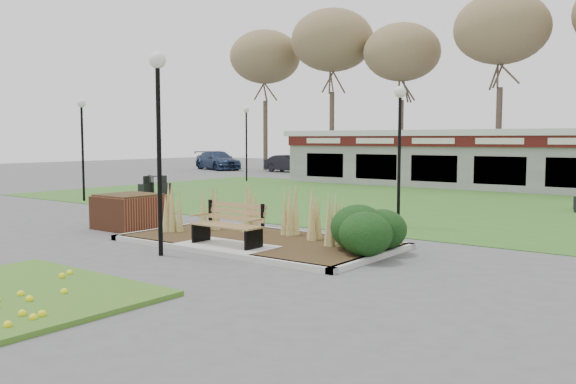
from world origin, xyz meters
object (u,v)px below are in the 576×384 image
Objects in this scene: lamp_post_far_left at (246,127)px; car_blue at (218,160)px; lamp_post_near_right at (158,108)px; park_bench at (229,224)px; lamp_post_mid_left at (82,127)px; car_silver at (314,164)px; brick_planter at (129,211)px; food_pavilion at (510,159)px; car_black at (288,164)px; bistro_set_a at (153,188)px; lamp_post_mid_right at (400,125)px.

lamp_post_far_left is 13.88m from car_blue.
lamp_post_near_right reaches higher than car_blue.
lamp_post_mid_left reaches higher than park_bench.
car_silver is 0.75× the size of car_blue.
brick_planter is 31.88m from car_blue.
car_blue is at bearing 140.55° from lamp_post_far_left.
food_pavilion is at bearing 88.02° from lamp_post_near_right.
food_pavilion reaches higher than park_bench.
park_bench is 4.47m from brick_planter.
lamp_post_far_left reaches higher than park_bench.
car_blue is (-24.56, 5.73, -0.73)m from food_pavilion.
car_silver is at bearing 98.13° from lamp_post_far_left.
car_black is at bearing 118.24° from brick_planter.
lamp_post_mid_left is at bearing 153.74° from brick_planter.
lamp_post_near_right is at bearing -117.99° from car_blue.
brick_planter is 28.61m from car_black.
bistro_set_a is at bearing 90.77° from lamp_post_mid_left.
bistro_set_a is at bearing 168.87° from lamp_post_mid_right.
lamp_post_mid_right is at bearing -11.13° from bistro_set_a.
car_black is at bearing 160.82° from food_pavilion.
car_silver is at bearing 101.15° from bistro_set_a.
car_blue is at bearing 129.24° from brick_planter.
lamp_post_far_left reaches higher than brick_planter.
brick_planter is 4.97m from lamp_post_near_right.
car_silver is at bearing -70.06° from car_blue.
lamp_post_near_right reaches higher than bistro_set_a.
car_blue is at bearing 126.08° from bistro_set_a.
brick_planter is 26.90m from car_silver.
lamp_post_far_left is at bearing 100.32° from lamp_post_mid_left.
lamp_post_mid_left is 0.78× the size of car_blue.
lamp_post_far_left reaches higher than food_pavilion.
car_blue is (-24.56, 25.44, 0.15)m from park_bench.
brick_planter is 0.39× the size of car_black.
lamp_post_mid_left is (-11.75, -15.34, 1.44)m from food_pavilion.
lamp_post_near_right is 1.06× the size of lamp_post_mid_left.
brick_planter is 19.49m from food_pavilion.
lamp_post_near_right is 2.83× the size of bistro_set_a.
lamp_post_far_left is 9.06m from car_silver.
lamp_post_mid_right reaches higher than car_blue.
park_bench is 31.55m from car_black.
lamp_post_near_right is 1.09× the size of lamp_post_mid_right.
car_black is (-17.21, 27.29, -2.46)m from lamp_post_near_right.
car_black is 0.75× the size of car_blue.
car_silver is at bearing 118.50° from lamp_post_near_right.
brick_planter is at bearing -44.11° from bistro_set_a.
car_silver is at bearing 113.75° from brick_planter.
food_pavilion is 6.38× the size of car_silver.
brick_planter is (-4.40, 0.75, -0.11)m from park_bench.
lamp_post_near_right is at bearing -91.98° from food_pavilion.
lamp_post_mid_right reaches higher than park_bench.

